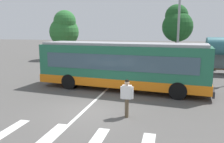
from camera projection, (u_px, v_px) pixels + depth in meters
ground_plane at (88, 111)px, 11.08m from camera, size 160.00×160.00×0.00m
city_transit_bus at (122, 65)px, 14.92m from camera, size 11.26×3.66×3.06m
pedestrian_crossing_street at (127, 96)px, 10.12m from camera, size 0.58×0.30×1.72m
parked_car_red at (87, 56)px, 27.80m from camera, size 1.98×4.56×1.35m
parked_car_black at (106, 57)px, 26.83m from camera, size 2.07×4.60×1.35m
parked_car_teal at (131, 57)px, 26.65m from camera, size 1.95×4.54×1.35m
parked_car_blue at (154, 58)px, 25.90m from camera, size 2.07×4.60×1.35m
parked_car_champagne at (178, 59)px, 25.11m from camera, size 2.23×4.65×1.35m
parked_car_charcoal at (206, 60)px, 24.42m from camera, size 2.00×4.56×1.35m
twin_arm_street_lamp at (179, 17)px, 20.17m from camera, size 3.92×0.32×8.03m
background_tree_left at (64, 29)px, 30.59m from camera, size 3.91×3.91×6.49m
background_tree_right at (177, 24)px, 29.05m from camera, size 3.86×3.86×7.13m
crosswalk_painted_stripes at (47, 138)px, 8.22m from camera, size 7.56×2.60×0.01m
lane_center_line at (97, 99)px, 13.03m from camera, size 0.16×24.00×0.01m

